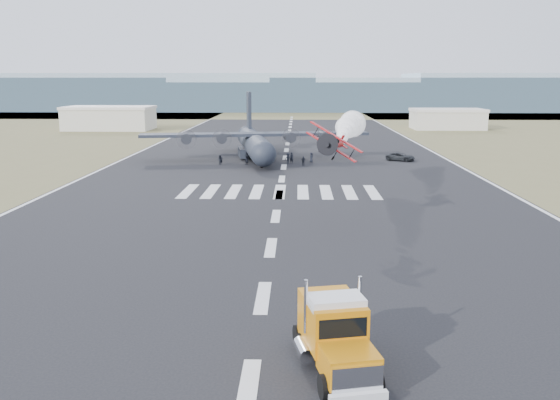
{
  "coord_description": "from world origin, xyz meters",
  "views": [
    {
      "loc": [
        2.25,
        -25.41,
        14.31
      ],
      "look_at": [
        0.76,
        25.02,
        4.0
      ],
      "focal_mm": 38.0,
      "sensor_mm": 36.0,
      "label": 1
    }
  ],
  "objects_px": {
    "aerobatic_biplane": "(334,144)",
    "crew_g": "(292,158)",
    "hangar_left": "(110,118)",
    "crew_f": "(247,157)",
    "transport_aircraft": "(254,142)",
    "crew_h": "(247,160)",
    "crew_d": "(303,161)",
    "crew_e": "(311,157)",
    "crew_b": "(220,160)",
    "crew_c": "(288,158)",
    "hangar_right": "(447,119)",
    "support_vehicle": "(400,157)",
    "crew_a": "(221,160)",
    "semi_truck": "(335,333)"
  },
  "relations": [
    {
      "from": "hangar_left",
      "to": "crew_b",
      "type": "xyz_separation_m",
      "value": [
        41.0,
        -70.38,
        -2.61
      ]
    },
    {
      "from": "crew_b",
      "to": "semi_truck",
      "type": "bearing_deg",
      "value": -30.73
    },
    {
      "from": "hangar_left",
      "to": "hangar_right",
      "type": "distance_m",
      "value": 98.13
    },
    {
      "from": "semi_truck",
      "to": "crew_a",
      "type": "relative_size",
      "value": 5.58
    },
    {
      "from": "aerobatic_biplane",
      "to": "crew_c",
      "type": "relative_size",
      "value": 2.95
    },
    {
      "from": "hangar_left",
      "to": "crew_h",
      "type": "relative_size",
      "value": 15.14
    },
    {
      "from": "semi_truck",
      "to": "crew_h",
      "type": "height_order",
      "value": "semi_truck"
    },
    {
      "from": "crew_e",
      "to": "crew_a",
      "type": "bearing_deg",
      "value": 67.5
    },
    {
      "from": "support_vehicle",
      "to": "crew_c",
      "type": "bearing_deg",
      "value": 129.5
    },
    {
      "from": "hangar_right",
      "to": "aerobatic_biplane",
      "type": "bearing_deg",
      "value": -108.79
    },
    {
      "from": "crew_a",
      "to": "crew_b",
      "type": "bearing_deg",
      "value": -123.09
    },
    {
      "from": "hangar_left",
      "to": "aerobatic_biplane",
      "type": "xyz_separation_m",
      "value": [
        57.76,
        -113.29,
        4.81
      ]
    },
    {
      "from": "crew_c",
      "to": "crew_h",
      "type": "relative_size",
      "value": 1.12
    },
    {
      "from": "crew_c",
      "to": "crew_f",
      "type": "height_order",
      "value": "crew_f"
    },
    {
      "from": "aerobatic_biplane",
      "to": "crew_d",
      "type": "bearing_deg",
      "value": 102.7
    },
    {
      "from": "crew_g",
      "to": "crew_h",
      "type": "distance_m",
      "value": 7.95
    },
    {
      "from": "crew_e",
      "to": "crew_c",
      "type": "bearing_deg",
      "value": 80.38
    },
    {
      "from": "hangar_left",
      "to": "crew_d",
      "type": "distance_m",
      "value": 90.17
    },
    {
      "from": "hangar_right",
      "to": "support_vehicle",
      "type": "relative_size",
      "value": 3.99
    },
    {
      "from": "aerobatic_biplane",
      "to": "crew_a",
      "type": "xyz_separation_m",
      "value": [
        -16.61,
        43.23,
        -7.43
      ]
    },
    {
      "from": "transport_aircraft",
      "to": "crew_a",
      "type": "xyz_separation_m",
      "value": [
        -5.19,
        -8.14,
        -2.27
      ]
    },
    {
      "from": "transport_aircraft",
      "to": "crew_h",
      "type": "distance_m",
      "value": 9.0
    },
    {
      "from": "hangar_right",
      "to": "support_vehicle",
      "type": "height_order",
      "value": "hangar_right"
    },
    {
      "from": "support_vehicle",
      "to": "crew_e",
      "type": "distance_m",
      "value": 16.18
    },
    {
      "from": "support_vehicle",
      "to": "crew_h",
      "type": "bearing_deg",
      "value": 130.16
    },
    {
      "from": "transport_aircraft",
      "to": "crew_c",
      "type": "relative_size",
      "value": 22.74
    },
    {
      "from": "aerobatic_biplane",
      "to": "crew_a",
      "type": "bearing_deg",
      "value": 120.29
    },
    {
      "from": "hangar_left",
      "to": "crew_g",
      "type": "distance_m",
      "value": 86.75
    },
    {
      "from": "hangar_right",
      "to": "crew_b",
      "type": "relative_size",
      "value": 12.84
    },
    {
      "from": "transport_aircraft",
      "to": "crew_e",
      "type": "relative_size",
      "value": 23.91
    },
    {
      "from": "hangar_left",
      "to": "crew_f",
      "type": "relative_size",
      "value": 12.92
    },
    {
      "from": "transport_aircraft",
      "to": "aerobatic_biplane",
      "type": "bearing_deg",
      "value": -86.96
    },
    {
      "from": "hangar_right",
      "to": "crew_h",
      "type": "xyz_separation_m",
      "value": [
        -52.37,
        -75.61,
        -2.2
      ]
    },
    {
      "from": "crew_d",
      "to": "crew_e",
      "type": "relative_size",
      "value": 0.93
    },
    {
      "from": "crew_c",
      "to": "crew_g",
      "type": "xyz_separation_m",
      "value": [
        0.62,
        0.37,
        0.04
      ]
    },
    {
      "from": "crew_e",
      "to": "crew_b",
      "type": "bearing_deg",
      "value": 68.52
    },
    {
      "from": "crew_b",
      "to": "crew_h",
      "type": "bearing_deg",
      "value": 44.57
    },
    {
      "from": "crew_f",
      "to": "transport_aircraft",
      "type": "bearing_deg",
      "value": -38.71
    },
    {
      "from": "crew_c",
      "to": "support_vehicle",
      "type": "bearing_deg",
      "value": -7.75
    },
    {
      "from": "crew_e",
      "to": "crew_f",
      "type": "bearing_deg",
      "value": 56.43
    },
    {
      "from": "hangar_right",
      "to": "crew_a",
      "type": "bearing_deg",
      "value": -127.14
    },
    {
      "from": "crew_d",
      "to": "crew_b",
      "type": "bearing_deg",
      "value": 169.54
    },
    {
      "from": "hangar_left",
      "to": "crew_b",
      "type": "distance_m",
      "value": 81.49
    },
    {
      "from": "hangar_left",
      "to": "support_vehicle",
      "type": "relative_size",
      "value": 4.77
    },
    {
      "from": "crew_a",
      "to": "crew_d",
      "type": "height_order",
      "value": "crew_d"
    },
    {
      "from": "crew_d",
      "to": "crew_g",
      "type": "height_order",
      "value": "crew_g"
    },
    {
      "from": "aerobatic_biplane",
      "to": "crew_g",
      "type": "height_order",
      "value": "aerobatic_biplane"
    },
    {
      "from": "crew_e",
      "to": "crew_h",
      "type": "distance_m",
      "value": 11.67
    },
    {
      "from": "crew_b",
      "to": "support_vehicle",
      "type": "bearing_deg",
      "value": 57.87
    },
    {
      "from": "crew_a",
      "to": "support_vehicle",
      "type": "bearing_deg",
      "value": 2.71
    }
  ]
}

